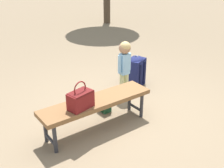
% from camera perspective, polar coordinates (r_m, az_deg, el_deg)
% --- Properties ---
extents(ground_plane, '(40.00, 40.00, 0.00)m').
position_cam_1_polar(ground_plane, '(4.22, 1.55, -6.00)').
color(ground_plane, '#7F6B51').
rests_on(ground_plane, ground).
extents(park_bench, '(1.65, 0.84, 0.45)m').
position_cam_1_polar(park_bench, '(3.66, -3.26, -4.11)').
color(park_bench, brown).
rests_on(park_bench, ground).
extents(handbag, '(0.33, 0.20, 0.37)m').
position_cam_1_polar(handbag, '(3.39, -6.67, -3.19)').
color(handbag, maroon).
rests_on(handbag, park_bench).
extents(child_standing, '(0.26, 0.20, 0.97)m').
position_cam_1_polar(child_standing, '(4.48, 2.67, 5.00)').
color(child_standing, '#CCCC8C').
rests_on(child_standing, ground).
extents(backpack_large, '(0.38, 0.34, 0.60)m').
position_cam_1_polar(backpack_large, '(5.02, 4.98, 2.86)').
color(backpack_large, '#191E4C').
rests_on(backpack_large, ground).
extents(backpack_small, '(0.19, 0.21, 0.31)m').
position_cam_1_polar(backpack_small, '(4.18, -1.62, -3.86)').
color(backpack_small, '#1E4C2D').
rests_on(backpack_small, ground).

